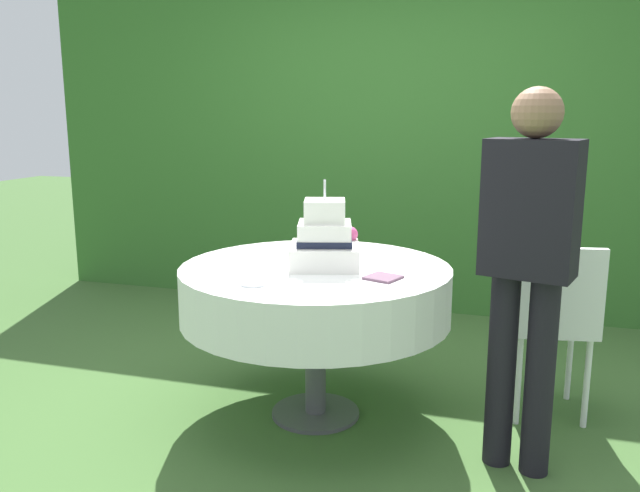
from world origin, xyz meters
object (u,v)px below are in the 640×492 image
Objects in this scene: serving_plate_far at (328,247)px; garden_chair at (553,314)px; serving_plate_near at (254,283)px; cake_table at (315,292)px; wedding_cake at (325,241)px; standing_person at (528,257)px; napkin_stack at (383,277)px.

serving_plate_far is 1.20m from garden_chair.
garden_chair is at bearing -5.52° from serving_plate_far.
serving_plate_near is 0.86× the size of serving_plate_far.
serving_plate_near reaches higher than cake_table.
wedding_cake is at bearing -164.53° from garden_chair.
garden_chair is at bearing 29.49° from serving_plate_near.
standing_person is (0.97, -0.22, 0.28)m from cake_table.
standing_person is (1.12, 0.19, 0.15)m from serving_plate_near.
serving_plate_near is at bearing -110.16° from cake_table.
cake_table is 0.44m from serving_plate_far.
garden_chair is 0.56× the size of standing_person.
standing_person is at bearing -105.31° from garden_chair.
napkin_stack is at bearing -21.66° from cake_table.
serving_plate_far is 1.22m from standing_person.
standing_person reaches higher than garden_chair.
wedding_cake is 0.95m from standing_person.
garden_chair is at bearing 15.47° from wedding_cake.
serving_plate_far is at bearing 83.54° from serving_plate_near.
garden_chair is at bearing 30.87° from napkin_stack.
standing_person is (0.92, -0.23, 0.03)m from wedding_cake.
cake_table is 9.93× the size of serving_plate_far.
serving_plate_near is 0.82× the size of napkin_stack.
serving_plate_far is at bearing 126.70° from napkin_stack.
garden_chair reaches higher than cake_table.
serving_plate_far is at bearing 148.21° from standing_person.
napkin_stack is at bearing 173.01° from standing_person.
napkin_stack reaches higher than cake_table.
cake_table is at bearing -168.12° from wedding_cake.
serving_plate_near is 0.83m from serving_plate_far.
standing_person reaches higher than napkin_stack.
cake_table is 1.03m from standing_person.
garden_chair is 0.67m from standing_person.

